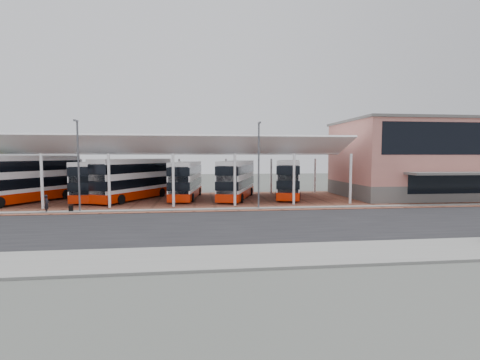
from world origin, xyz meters
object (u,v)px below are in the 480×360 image
(bus_3, at_px, (186,180))
(bus_5, at_px, (289,179))
(pedestrian, at_px, (47,204))
(bus_0, at_px, (25,179))
(bus_2, at_px, (133,179))
(terminal, at_px, (418,158))
(bus_4, at_px, (237,180))
(bus_1, at_px, (98,181))

(bus_3, bearing_deg, bus_5, 6.05)
(pedestrian, bearing_deg, bus_5, -80.41)
(bus_0, distance_m, bus_3, 16.73)
(bus_3, bearing_deg, bus_2, -168.38)
(terminal, xyz_separation_m, pedestrian, (-39.67, -7.81, -3.82))
(pedestrian, bearing_deg, bus_4, -75.78)
(bus_4, bearing_deg, bus_3, -170.98)
(bus_1, bearing_deg, bus_5, 2.50)
(bus_3, relative_size, pedestrian, 6.69)
(bus_4, height_order, pedestrian, bus_4)
(bus_1, height_order, pedestrian, bus_1)
(terminal, distance_m, bus_2, 33.91)
(terminal, xyz_separation_m, bus_2, (-33.83, 0.56, -2.32))
(terminal, distance_m, bus_1, 37.97)
(bus_0, height_order, bus_1, bus_0)
(bus_1, height_order, bus_4, bus_4)
(terminal, distance_m, bus_5, 16.11)
(bus_0, bearing_deg, bus_4, 29.73)
(bus_4, relative_size, bus_5, 0.99)
(bus_3, distance_m, pedestrian, 14.71)
(bus_3, bearing_deg, bus_4, -1.33)
(bus_1, relative_size, bus_4, 0.98)
(bus_3, xyz_separation_m, pedestrian, (-11.68, -8.84, -1.32))
(bus_5, bearing_deg, bus_3, -165.58)
(bus_0, xyz_separation_m, pedestrian, (4.96, -7.10, -1.69))
(terminal, bearing_deg, bus_2, 179.05)
(bus_1, height_order, bus_2, bus_2)
(bus_5, distance_m, pedestrian, 25.32)
(bus_4, distance_m, bus_5, 6.33)
(bus_3, height_order, bus_4, bus_4)
(bus_4, bearing_deg, bus_5, 23.22)
(bus_5, bearing_deg, terminal, 12.51)
(bus_4, xyz_separation_m, pedestrian, (-17.46, -7.99, -1.38))
(bus_5, height_order, pedestrian, bus_5)
(pedestrian, bearing_deg, bus_3, -63.23)
(bus_2, xyz_separation_m, bus_3, (5.84, 0.47, -0.18))
(bus_4, bearing_deg, bus_1, -167.12)
(terminal, bearing_deg, bus_4, 179.55)
(terminal, height_order, bus_4, terminal)
(bus_2, xyz_separation_m, bus_4, (11.62, -0.39, -0.12))
(bus_2, relative_size, pedestrian, 7.00)
(bus_0, bearing_deg, bus_3, 33.44)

